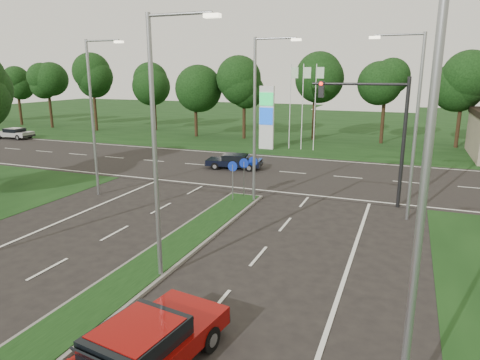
% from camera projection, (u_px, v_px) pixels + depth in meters
% --- Properties ---
extents(verge_far, '(160.00, 50.00, 0.02)m').
position_uv_depth(verge_far, '(342.00, 126.00, 59.97)').
color(verge_far, black).
rests_on(verge_far, ground).
extents(cross_road, '(160.00, 12.00, 0.02)m').
position_uv_depth(cross_road, '(280.00, 172.00, 31.98)').
color(cross_road, black).
rests_on(cross_road, ground).
extents(median_kerb, '(2.00, 26.00, 0.12)m').
position_uv_depth(median_kerb, '(107.00, 298.00, 13.91)').
color(median_kerb, slate).
rests_on(median_kerb, ground).
extents(streetlight_median_near, '(2.53, 0.22, 9.00)m').
position_uv_depth(streetlight_median_near, '(159.00, 138.00, 14.14)').
color(streetlight_median_near, gray).
rests_on(streetlight_median_near, ground).
extents(streetlight_median_far, '(2.53, 0.22, 9.00)m').
position_uv_depth(streetlight_median_far, '(258.00, 113.00, 23.17)').
color(streetlight_median_far, gray).
rests_on(streetlight_median_far, ground).
extents(streetlight_left_far, '(2.53, 0.22, 9.00)m').
position_uv_depth(streetlight_left_far, '(95.00, 110.00, 24.66)').
color(streetlight_left_far, gray).
rests_on(streetlight_left_far, ground).
extents(streetlight_right_far, '(2.53, 0.22, 9.00)m').
position_uv_depth(streetlight_right_far, '(412.00, 118.00, 20.40)').
color(streetlight_right_far, gray).
rests_on(streetlight_right_far, ground).
extents(streetlight_right_near, '(2.53, 0.22, 9.00)m').
position_uv_depth(streetlight_right_near, '(411.00, 191.00, 7.76)').
color(streetlight_right_near, gray).
rests_on(streetlight_right_near, ground).
extents(traffic_signal, '(5.10, 0.42, 7.00)m').
position_uv_depth(traffic_signal, '(379.00, 121.00, 22.88)').
color(traffic_signal, black).
rests_on(traffic_signal, ground).
extents(median_signs, '(1.16, 1.76, 2.38)m').
position_uv_depth(median_signs, '(243.00, 170.00, 24.70)').
color(median_signs, gray).
rests_on(median_signs, ground).
extents(gas_pylon, '(5.80, 1.26, 8.00)m').
position_uv_depth(gas_pylon, '(269.00, 116.00, 40.72)').
color(gas_pylon, silver).
rests_on(gas_pylon, ground).
extents(treeline_far, '(6.00, 6.00, 9.90)m').
position_uv_depth(treeline_far, '(325.00, 76.00, 44.67)').
color(treeline_far, black).
rests_on(treeline_far, ground).
extents(red_sedan, '(2.72, 5.20, 1.36)m').
position_uv_depth(red_sedan, '(140.00, 349.00, 10.26)').
color(red_sedan, maroon).
rests_on(red_sedan, ground).
extents(navy_sedan, '(4.35, 2.33, 1.14)m').
position_uv_depth(navy_sedan, '(234.00, 161.00, 32.79)').
color(navy_sedan, black).
rests_on(navy_sedan, ground).
extents(far_car_a, '(4.25, 1.95, 1.21)m').
position_uv_depth(far_car_a, '(14.00, 133.00, 47.81)').
color(far_car_a, '#ADADAD').
rests_on(far_car_a, ground).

